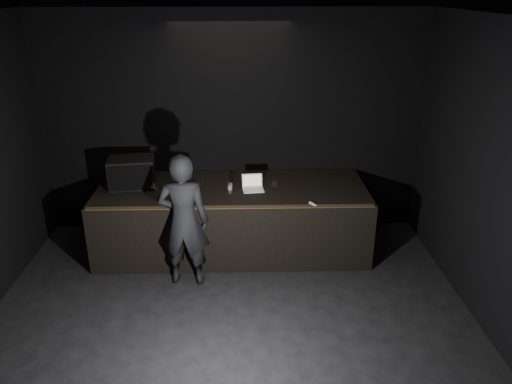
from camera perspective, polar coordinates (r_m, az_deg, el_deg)
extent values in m
plane|color=black|center=(5.62, -3.11, -19.87)|extent=(7.00, 7.00, 0.00)
cube|color=black|center=(7.91, -2.78, 7.64)|extent=(6.00, 0.10, 3.50)
cube|color=black|center=(4.16, -4.17, 18.55)|extent=(6.00, 7.00, 0.04)
cube|color=black|center=(7.62, -2.71, -3.00)|extent=(4.00, 1.50, 1.00)
cube|color=brown|center=(6.76, -2.89, -1.73)|extent=(3.92, 0.10, 0.01)
cube|color=black|center=(7.62, -14.00, 2.20)|extent=(0.71, 0.54, 0.44)
cube|color=black|center=(7.39, -14.16, 1.55)|extent=(0.62, 0.09, 0.38)
cylinder|color=black|center=(7.55, -9.45, 0.68)|extent=(0.89, 0.34, 0.02)
cube|color=white|center=(7.30, -0.31, 0.22)|extent=(0.32, 0.24, 0.02)
cube|color=silver|center=(7.30, -0.31, 0.28)|extent=(0.26, 0.15, 0.00)
cube|color=white|center=(7.39, -0.45, 1.35)|extent=(0.31, 0.09, 0.19)
cube|color=gold|center=(7.38, -0.44, 1.33)|extent=(0.27, 0.07, 0.16)
cylinder|color=silver|center=(7.22, -2.99, 0.51)|extent=(0.07, 0.07, 0.16)
cylinder|color=#1E1A92|center=(7.22, -2.99, 0.55)|extent=(0.07, 0.07, 0.07)
cylinder|color=#A30F17|center=(7.23, -2.99, 0.26)|extent=(0.07, 0.07, 0.01)
cylinder|color=white|center=(7.37, 2.12, 0.82)|extent=(0.09, 0.09, 0.11)
cube|color=white|center=(6.87, 6.49, -1.38)|extent=(0.09, 0.13, 0.02)
imported|color=black|center=(6.63, -8.27, -3.29)|extent=(0.70, 0.49, 1.84)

